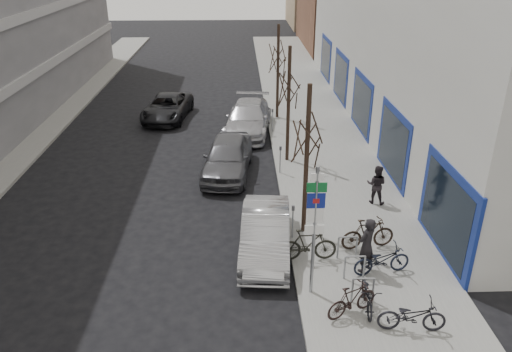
{
  "coord_description": "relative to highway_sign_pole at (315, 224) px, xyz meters",
  "views": [
    {
      "loc": [
        0.37,
        -11.87,
        9.47
      ],
      "look_at": [
        0.92,
        4.19,
        2.0
      ],
      "focal_mm": 35.0,
      "sensor_mm": 36.0,
      "label": 1
    }
  ],
  "objects": [
    {
      "name": "lane_car",
      "position": [
        -6.32,
        16.89,
        -1.76
      ],
      "size": [
        2.91,
        5.24,
        1.39
      ],
      "primitive_type": "imported",
      "rotation": [
        0.0,
        0.0,
        -0.13
      ],
      "color": "black",
      "rests_on": "ground"
    },
    {
      "name": "bike_mid_inner",
      "position": [
        0.11,
        1.67,
        -1.74
      ],
      "size": [
        1.89,
        0.58,
        1.14
      ],
      "primitive_type": "imported",
      "rotation": [
        0.0,
        0.0,
        1.58
      ],
      "color": "black",
      "rests_on": "sidewalk_east"
    },
    {
      "name": "meter_back",
      "position": [
        -0.25,
        14.01,
        -1.54
      ],
      "size": [
        0.1,
        0.08,
        1.27
      ],
      "color": "gray",
      "rests_on": "sidewalk_east"
    },
    {
      "name": "bike_rack",
      "position": [
        1.4,
        0.61,
        -1.8
      ],
      "size": [
        0.66,
        2.26,
        0.83
      ],
      "color": "gray",
      "rests_on": "sidewalk_east"
    },
    {
      "name": "bike_near_right",
      "position": [
        0.98,
        -1.01,
        -1.81
      ],
      "size": [
        1.68,
        1.15,
        0.99
      ],
      "primitive_type": "imported",
      "rotation": [
        0.0,
        0.0,
        2.03
      ],
      "color": "black",
      "rests_on": "sidewalk_east"
    },
    {
      "name": "tree_mid",
      "position": [
        0.2,
        10.01,
        1.65
      ],
      "size": [
        1.8,
        1.8,
        5.5
      ],
      "color": "black",
      "rests_on": "ground"
    },
    {
      "name": "bike_far_curb",
      "position": [
        2.42,
        -1.68,
        -1.76
      ],
      "size": [
        1.84,
        0.68,
        1.1
      ],
      "primitive_type": "imported",
      "rotation": [
        0.0,
        0.0,
        1.49
      ],
      "color": "black",
      "rests_on": "sidewalk_east"
    },
    {
      "name": "meter_mid",
      "position": [
        -0.25,
        8.51,
        -1.54
      ],
      "size": [
        0.1,
        0.08,
        1.27
      ],
      "color": "gray",
      "rests_on": "sidewalk_east"
    },
    {
      "name": "pedestrian_near",
      "position": [
        1.82,
        1.02,
        -1.39
      ],
      "size": [
        0.8,
        0.77,
        1.84
      ],
      "primitive_type": "imported",
      "rotation": [
        0.0,
        0.0,
        3.84
      ],
      "color": "black",
      "rests_on": "sidewalk_east"
    },
    {
      "name": "bike_far_inner",
      "position": [
        2.2,
        2.29,
        -1.74
      ],
      "size": [
        1.94,
        0.85,
        1.14
      ],
      "primitive_type": "imported",
      "rotation": [
        0.0,
        0.0,
        1.73
      ],
      "color": "black",
      "rests_on": "sidewalk_east"
    },
    {
      "name": "bike_near_left",
      "position": [
        1.48,
        -0.74,
        -1.81
      ],
      "size": [
        0.62,
        1.65,
        0.99
      ],
      "primitive_type": "imported",
      "rotation": [
        0.0,
        0.0,
        -0.08
      ],
      "color": "black",
      "rests_on": "sidewalk_east"
    },
    {
      "name": "pedestrian_far",
      "position": [
        3.29,
        5.52,
        -1.5
      ],
      "size": [
        0.7,
        0.6,
        1.61
      ],
      "primitive_type": "imported",
      "rotation": [
        0.0,
        0.0,
        2.74
      ],
      "color": "black",
      "rests_on": "sidewalk_east"
    },
    {
      "name": "meter_front",
      "position": [
        -0.25,
        3.01,
        -1.54
      ],
      "size": [
        0.1,
        0.08,
        1.27
      ],
      "color": "gray",
      "rests_on": "sidewalk_east"
    },
    {
      "name": "brick_building_far",
      "position": [
        10.6,
        40.01,
        1.54
      ],
      "size": [
        12.0,
        14.0,
        8.0
      ],
      "primitive_type": "cube",
      "color": "brown",
      "rests_on": "ground"
    },
    {
      "name": "ground",
      "position": [
        -2.4,
        0.01,
        -2.46
      ],
      "size": [
        120.0,
        120.0,
        0.0
      ],
      "primitive_type": "plane",
      "color": "black",
      "rests_on": "ground"
    },
    {
      "name": "tree_far",
      "position": [
        0.2,
        16.51,
        1.65
      ],
      "size": [
        1.8,
        1.8,
        5.5
      ],
      "color": "black",
      "rests_on": "ground"
    },
    {
      "name": "parked_car_back",
      "position": [
        -1.57,
        14.29,
        -1.64
      ],
      "size": [
        3.0,
        5.87,
        1.63
      ],
      "primitive_type": "imported",
      "rotation": [
        0.0,
        0.0,
        -0.13
      ],
      "color": "#A5A4A9",
      "rests_on": "ground"
    },
    {
      "name": "parked_car_front",
      "position": [
        -1.23,
        2.33,
        -1.71
      ],
      "size": [
        1.91,
        4.63,
        1.49
      ],
      "primitive_type": "imported",
      "rotation": [
        0.0,
        0.0,
        -0.07
      ],
      "color": "#A8A9AD",
      "rests_on": "ground"
    },
    {
      "name": "bike_mid_curb",
      "position": [
        2.3,
        0.87,
        -1.75
      ],
      "size": [
        1.91,
        0.89,
        1.12
      ],
      "primitive_type": "imported",
      "rotation": [
        0.0,
        0.0,
        1.76
      ],
      "color": "black",
      "rests_on": "sidewalk_east"
    },
    {
      "name": "highway_sign_pole",
      "position": [
        0.0,
        0.0,
        0.0
      ],
      "size": [
        0.55,
        0.1,
        4.2
      ],
      "color": "gray",
      "rests_on": "ground"
    },
    {
      "name": "tree_near",
      "position": [
        0.2,
        3.51,
        1.65
      ],
      "size": [
        1.8,
        1.8,
        5.5
      ],
      "color": "black",
      "rests_on": "ground"
    },
    {
      "name": "parked_car_mid",
      "position": [
        -2.6,
        8.8,
        -1.62
      ],
      "size": [
        2.53,
        5.1,
        1.67
      ],
      "primitive_type": "imported",
      "rotation": [
        0.0,
        0.0,
        -0.12
      ],
      "color": "#54545A",
      "rests_on": "ground"
    },
    {
      "name": "sidewalk_east",
      "position": [
        2.1,
        10.01,
        -2.38
      ],
      "size": [
        5.0,
        70.0,
        0.15
      ],
      "primitive_type": "cube",
      "color": "slate",
      "rests_on": "ground"
    }
  ]
}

